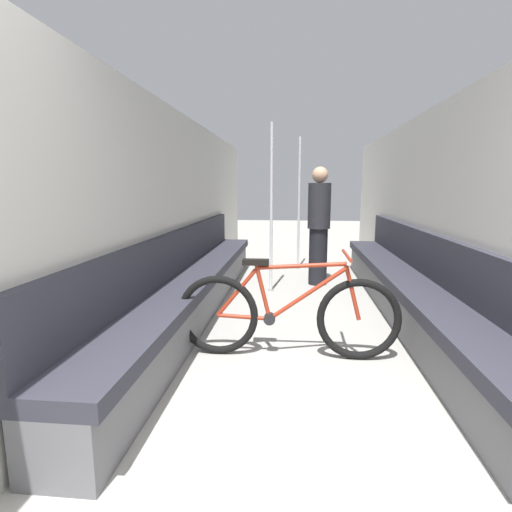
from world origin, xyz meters
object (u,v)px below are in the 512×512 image
at_px(bench_seat_row_right, 410,291).
at_px(grab_pole_far, 299,206).
at_px(bench_seat_row_left, 194,286).
at_px(grab_pole_near, 271,211).
at_px(bicycle, 287,315).
at_px(passenger_standing, 319,225).

bearing_deg(bench_seat_row_right, grab_pole_far, 114.15).
xyz_separation_m(bench_seat_row_left, grab_pole_near, (0.74, 0.98, 0.72)).
bearing_deg(bicycle, grab_pole_near, 80.07).
xyz_separation_m(bench_seat_row_right, grab_pole_far, (-1.10, 2.44, 0.72)).
relative_size(bench_seat_row_right, passenger_standing, 3.26).
height_order(bicycle, grab_pole_near, grab_pole_near).
bearing_deg(grab_pole_near, bicycle, -82.99).
distance_m(bench_seat_row_left, bench_seat_row_right, 2.19).
relative_size(bench_seat_row_right, bicycle, 2.97).
bearing_deg(passenger_standing, bench_seat_row_left, 70.37).
bearing_deg(passenger_standing, bench_seat_row_right, 145.09).
bearing_deg(bicycle, passenger_standing, 64.46).
height_order(bicycle, grab_pole_far, grab_pole_far).
distance_m(bicycle, passenger_standing, 2.49).
height_order(bench_seat_row_left, grab_pole_near, grab_pole_near).
distance_m(grab_pole_near, passenger_standing, 0.77).
bearing_deg(bench_seat_row_right, passenger_standing, 120.71).
bearing_deg(grab_pole_far, bench_seat_row_right, -65.85).
distance_m(bench_seat_row_right, grab_pole_far, 2.77).
height_order(grab_pole_far, passenger_standing, grab_pole_far).
distance_m(bicycle, grab_pole_near, 2.12).
bearing_deg(passenger_standing, bicycle, 105.77).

